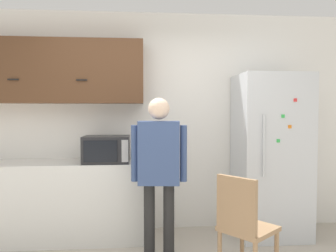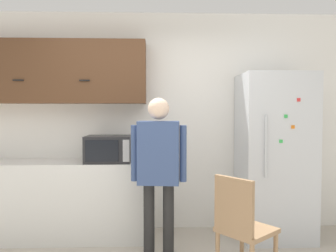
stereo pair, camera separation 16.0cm
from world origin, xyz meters
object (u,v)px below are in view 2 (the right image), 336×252
(person, at_px, (159,162))
(refrigerator, at_px, (274,156))
(chair, at_px, (241,224))
(microwave, at_px, (109,149))

(person, relative_size, refrigerator, 0.84)
(refrigerator, distance_m, chair, 1.28)
(person, xyz_separation_m, refrigerator, (1.36, 0.52, -0.02))
(person, distance_m, refrigerator, 1.45)
(microwave, height_order, chair, microwave)
(person, bearing_deg, microwave, 144.40)
(microwave, distance_m, chair, 1.69)
(microwave, relative_size, chair, 0.55)
(microwave, xyz_separation_m, refrigerator, (1.92, 0.03, -0.09))
(refrigerator, bearing_deg, microwave, -179.11)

